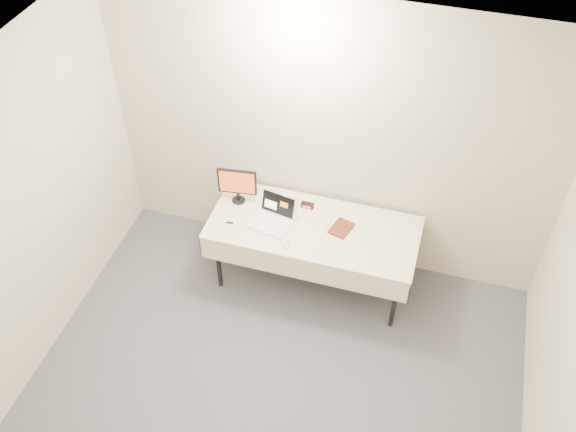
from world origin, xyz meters
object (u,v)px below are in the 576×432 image
(book, at_px, (334,217))
(monitor, at_px, (237,183))
(laptop, at_px, (274,216))
(table, at_px, (313,232))

(book, bearing_deg, monitor, -168.26)
(monitor, bearing_deg, laptop, -29.24)
(monitor, bearing_deg, table, -17.37)
(table, xyz_separation_m, book, (0.16, 0.07, 0.17))
(laptop, xyz_separation_m, book, (0.52, 0.09, 0.05))
(laptop, height_order, monitor, monitor)
(table, bearing_deg, book, 22.48)
(table, height_order, laptop, laptop)
(laptop, height_order, book, laptop)
(table, xyz_separation_m, laptop, (-0.36, -0.03, 0.12))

